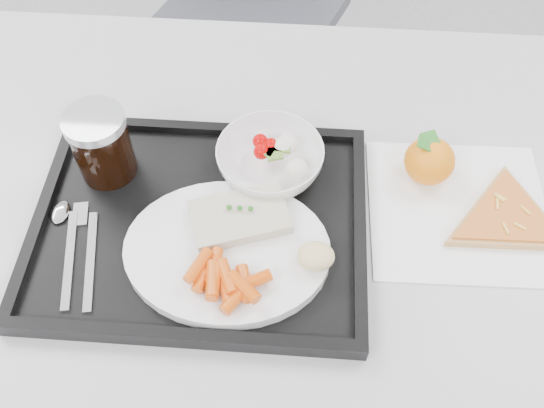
% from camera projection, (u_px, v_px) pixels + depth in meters
% --- Properties ---
extents(table, '(1.20, 0.80, 0.75)m').
position_uv_depth(table, '(243.00, 228.00, 0.92)').
color(table, '#A4A4A6').
rests_on(table, ground).
extents(tray, '(0.45, 0.35, 0.03)m').
position_uv_depth(tray, '(200.00, 225.00, 0.83)').
color(tray, black).
rests_on(tray, table).
extents(dinner_plate, '(0.27, 0.27, 0.02)m').
position_uv_depth(dinner_plate, '(227.00, 251.00, 0.79)').
color(dinner_plate, white).
rests_on(dinner_plate, tray).
extents(fish_fillet, '(0.14, 0.11, 0.02)m').
position_uv_depth(fish_fillet, '(240.00, 217.00, 0.80)').
color(fish_fillet, beige).
rests_on(fish_fillet, dinner_plate).
extents(bread_roll, '(0.06, 0.06, 0.03)m').
position_uv_depth(bread_roll, '(316.00, 256.00, 0.76)').
color(bread_roll, tan).
rests_on(bread_roll, dinner_plate).
extents(salad_bowl, '(0.15, 0.15, 0.05)m').
position_uv_depth(salad_bowl, '(270.00, 160.00, 0.86)').
color(salad_bowl, white).
rests_on(salad_bowl, tray).
extents(cola_glass, '(0.08, 0.08, 0.11)m').
position_uv_depth(cola_glass, '(101.00, 144.00, 0.83)').
color(cola_glass, black).
rests_on(cola_glass, tray).
extents(cutlery, '(0.10, 0.17, 0.01)m').
position_uv_depth(cutlery, '(73.00, 239.00, 0.81)').
color(cutlery, silver).
rests_on(cutlery, tray).
extents(napkin, '(0.26, 0.25, 0.00)m').
position_uv_depth(napkin, '(458.00, 210.00, 0.85)').
color(napkin, white).
rests_on(napkin, table).
extents(tangerine, '(0.07, 0.07, 0.07)m').
position_uv_depth(tangerine, '(429.00, 161.00, 0.86)').
color(tangerine, '#E65709').
rests_on(tangerine, napkin).
extents(pizza_slice, '(0.27, 0.27, 0.02)m').
position_uv_depth(pizza_slice, '(506.00, 218.00, 0.84)').
color(pizza_slice, '#DDAD72').
rests_on(pizza_slice, napkin).
extents(carrot_pile, '(0.11, 0.09, 0.03)m').
position_uv_depth(carrot_pile, '(223.00, 279.00, 0.74)').
color(carrot_pile, '#D34C0B').
rests_on(carrot_pile, dinner_plate).
extents(salad_contents, '(0.08, 0.08, 0.03)m').
position_uv_depth(salad_contents, '(279.00, 151.00, 0.85)').
color(salad_contents, '#B10101').
rests_on(salad_contents, salad_bowl).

